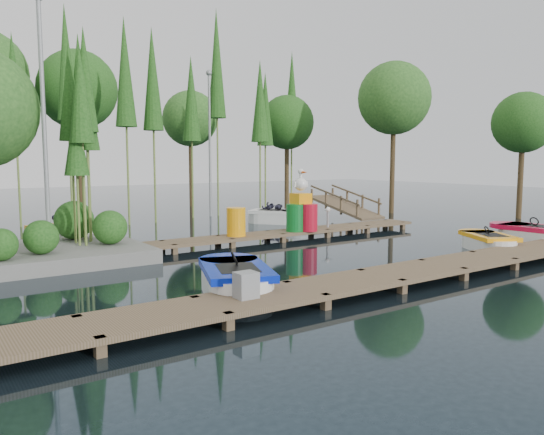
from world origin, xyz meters
TOP-DOWN VIEW (x-y plane):
  - ground_plane at (0.00, 0.00)m, footprint 90.00×90.00m
  - near_dock at (0.00, -4.50)m, footprint 18.00×1.50m
  - far_dock at (1.00, 2.50)m, footprint 15.00×1.20m
  - island at (-6.30, 3.29)m, footprint 6.20×4.20m
  - tree_screen at (-2.04, 10.60)m, footprint 34.42×18.53m
  - lamp_island at (-5.50, 2.50)m, footprint 0.30×0.30m
  - lamp_rear at (4.00, 11.00)m, footprint 0.30×0.30m
  - ramp at (9.00, 6.50)m, footprint 1.50×3.94m
  - boat_blue at (-2.97, -3.13)m, footprint 2.30×3.23m
  - boat_red at (8.78, -3.23)m, footprint 1.56×3.11m
  - boat_yellow_near at (6.41, -2.96)m, footprint 2.17×2.71m
  - boat_yellow_far at (-4.09, 6.31)m, footprint 3.18×1.80m
  - boat_white_far at (5.05, 6.72)m, footprint 2.76×2.99m
  - utility_cabinet at (-3.55, -4.50)m, footprint 0.40×0.34m
  - yellow_barrel at (0.42, 2.50)m, footprint 0.64×0.64m
  - drum_cluster at (3.11, 2.34)m, footprint 1.30×1.19m
  - seagull_post at (4.47, 2.50)m, footprint 0.48×0.26m

SIDE VIEW (x-z plane):
  - ground_plane at x=0.00m, z-range 0.00..0.00m
  - far_dock at x=1.00m, z-range -0.02..0.48m
  - near_dock at x=0.00m, z-range -0.02..0.48m
  - boat_yellow_near at x=6.41m, z-range -0.18..0.66m
  - boat_blue at x=-2.97m, z-range -0.21..0.78m
  - boat_red at x=8.78m, z-range -0.21..0.80m
  - boat_white_far at x=5.05m, z-range -0.37..0.96m
  - boat_yellow_far at x=-4.09m, z-range -0.43..1.07m
  - utility_cabinet at x=-3.55m, z-range 0.30..0.79m
  - ramp at x=9.00m, z-range -0.16..1.33m
  - yellow_barrel at x=0.42m, z-range 0.30..1.26m
  - seagull_post at x=4.47m, z-range 0.43..1.20m
  - drum_cluster at x=3.11m, z-range -0.16..2.08m
  - island at x=-6.30m, z-range -0.19..6.56m
  - lamp_island at x=-5.50m, z-range 0.64..7.89m
  - lamp_rear at x=4.00m, z-range 0.64..7.89m
  - tree_screen at x=-2.04m, z-range 0.96..11.27m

